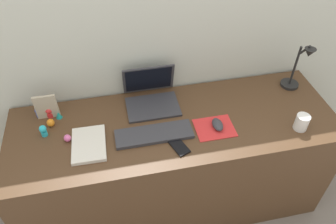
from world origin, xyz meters
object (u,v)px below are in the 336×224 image
at_px(cell_phone, 179,146).
at_px(toy_figurine_pink, 67,138).
at_px(mouse, 218,124).
at_px(picture_frame, 46,107).
at_px(toy_figurine_cyan, 43,130).
at_px(toy_figurine_orange, 51,123).
at_px(keyboard, 154,134).
at_px(notebook_pad, 89,144).
at_px(toy_figurine_blue, 39,112).
at_px(toy_figurine_teal, 59,115).
at_px(desk_lamp, 298,69).
at_px(coffee_mug, 302,122).
at_px(toy_figurine_red, 49,112).
at_px(laptop, 151,94).

xyz_separation_m(cell_phone, toy_figurine_pink, (-0.56, 0.16, 0.02)).
bearing_deg(toy_figurine_pink, mouse, -4.81).
xyz_separation_m(picture_frame, toy_figurine_cyan, (-0.02, -0.14, -0.04)).
height_order(picture_frame, toy_figurine_cyan, picture_frame).
height_order(cell_phone, toy_figurine_orange, toy_figurine_orange).
height_order(keyboard, mouse, mouse).
distance_m(notebook_pad, toy_figurine_blue, 0.38).
height_order(keyboard, cell_phone, keyboard).
xyz_separation_m(toy_figurine_teal, toy_figurine_pink, (0.05, -0.19, 0.00)).
bearing_deg(toy_figurine_orange, desk_lamp, 0.87).
xyz_separation_m(picture_frame, coffee_mug, (1.33, -0.37, -0.03)).
xyz_separation_m(notebook_pad, toy_figurine_blue, (-0.26, 0.28, 0.02)).
xyz_separation_m(mouse, coffee_mug, (0.43, -0.10, 0.02)).
height_order(keyboard, toy_figurine_orange, toy_figurine_orange).
relative_size(picture_frame, toy_figurine_red, 2.31).
distance_m(toy_figurine_orange, toy_figurine_blue, 0.11).
bearing_deg(mouse, cell_phone, -158.69).
bearing_deg(toy_figurine_blue, toy_figurine_teal, -17.30).
height_order(laptop, desk_lamp, desk_lamp).
bearing_deg(keyboard, laptop, 83.43).
xyz_separation_m(coffee_mug, toy_figurine_cyan, (-1.35, 0.23, -0.01)).
relative_size(notebook_pad, toy_figurine_blue, 3.73).
relative_size(desk_lamp, toy_figurine_blue, 5.12).
bearing_deg(coffee_mug, mouse, 167.11).
bearing_deg(laptop, coffee_mug, -27.11).
xyz_separation_m(keyboard, toy_figurine_blue, (-0.60, 0.28, 0.02)).
bearing_deg(toy_figurine_pink, toy_figurine_red, 115.39).
bearing_deg(toy_figurine_pink, notebook_pad, -27.99).
bearing_deg(desk_lamp, toy_figurine_orange, -179.13).
bearing_deg(notebook_pad, toy_figurine_red, 128.96).
bearing_deg(notebook_pad, toy_figurine_orange, 137.42).
height_order(laptop, toy_figurine_teal, laptop).
height_order(notebook_pad, toy_figurine_blue, toy_figurine_blue).
height_order(laptop, keyboard, laptop).
xyz_separation_m(coffee_mug, toy_figurine_blue, (-1.38, 0.39, -0.01)).
height_order(mouse, toy_figurine_red, toy_figurine_red).
xyz_separation_m(laptop, keyboard, (-0.03, -0.27, -0.04)).
relative_size(laptop, cell_phone, 2.34).
bearing_deg(keyboard, mouse, -1.91).
distance_m(toy_figurine_pink, toy_figurine_red, 0.23).
bearing_deg(picture_frame, toy_figurine_red, 13.55).
xyz_separation_m(picture_frame, toy_figurine_blue, (-0.05, 0.01, -0.04)).
bearing_deg(toy_figurine_cyan, keyboard, -12.09).
relative_size(keyboard, mouse, 4.27).
xyz_separation_m(coffee_mug, toy_figurine_teal, (-1.28, 0.35, -0.03)).
bearing_deg(coffee_mug, laptop, 152.89).
relative_size(desk_lamp, notebook_pad, 1.37).
xyz_separation_m(picture_frame, toy_figurine_teal, (0.05, -0.02, -0.06)).
height_order(cell_phone, notebook_pad, notebook_pad).
height_order(notebook_pad, toy_figurine_teal, toy_figurine_teal).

